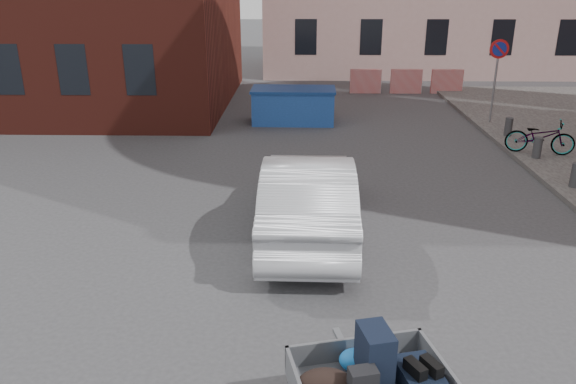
{
  "coord_description": "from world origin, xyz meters",
  "views": [
    {
      "loc": [
        -0.23,
        -8.68,
        4.56
      ],
      "look_at": [
        -0.43,
        0.35,
        1.1
      ],
      "focal_mm": 35.0,
      "sensor_mm": 36.0,
      "label": 1
    }
  ],
  "objects_px": {
    "trailer": "(369,381)",
    "dumpster": "(293,105)",
    "silver_car": "(308,196)",
    "bicycle": "(540,137)"
  },
  "relations": [
    {
      "from": "trailer",
      "to": "silver_car",
      "type": "height_order",
      "value": "silver_car"
    },
    {
      "from": "dumpster",
      "to": "silver_car",
      "type": "height_order",
      "value": "silver_car"
    },
    {
      "from": "silver_car",
      "to": "bicycle",
      "type": "bearing_deg",
      "value": -140.71
    },
    {
      "from": "trailer",
      "to": "bicycle",
      "type": "xyz_separation_m",
      "value": [
        5.68,
        9.9,
        -0.03
      ]
    },
    {
      "from": "trailer",
      "to": "dumpster",
      "type": "height_order",
      "value": "trailer"
    },
    {
      "from": "dumpster",
      "to": "bicycle",
      "type": "xyz_separation_m",
      "value": [
        6.66,
        -3.77,
        -0.0
      ]
    },
    {
      "from": "bicycle",
      "to": "silver_car",
      "type": "bearing_deg",
      "value": 143.9
    },
    {
      "from": "trailer",
      "to": "dumpster",
      "type": "xyz_separation_m",
      "value": [
        -0.98,
        13.67,
        -0.03
      ]
    },
    {
      "from": "trailer",
      "to": "bicycle",
      "type": "height_order",
      "value": "trailer"
    },
    {
      "from": "silver_car",
      "to": "trailer",
      "type": "bearing_deg",
      "value": 97.6
    }
  ]
}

